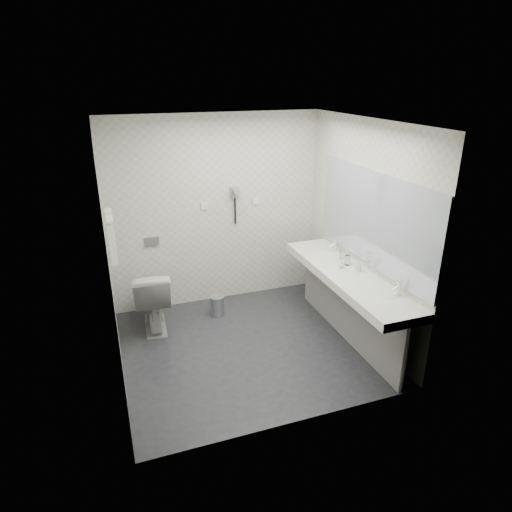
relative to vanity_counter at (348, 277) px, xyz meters
name	(u,v)px	position (x,y,z in m)	size (l,w,h in m)	color
floor	(248,346)	(-1.12, 0.20, -0.80)	(2.80, 2.80, 0.00)	#232327
ceiling	(246,122)	(-1.12, 0.20, 1.70)	(2.80, 2.80, 0.00)	silver
wall_back	(216,212)	(-1.12, 1.50, 0.45)	(2.80, 2.80, 0.00)	beige
wall_front	(299,299)	(-1.12, -1.10, 0.45)	(2.80, 2.80, 0.00)	beige
wall_left	(109,263)	(-2.52, 0.20, 0.45)	(2.60, 2.60, 0.00)	beige
wall_right	(363,231)	(0.27, 0.20, 0.45)	(2.60, 2.60, 0.00)	beige
vanity_counter	(348,277)	(0.00, 0.00, 0.00)	(0.55, 2.20, 0.10)	silver
vanity_panel	(347,309)	(0.02, 0.00, -0.42)	(0.03, 2.15, 0.75)	gray
vanity_post_near	(404,358)	(0.05, -1.04, -0.42)	(0.06, 0.06, 0.75)	silver
vanity_post_far	(310,274)	(0.05, 1.04, -0.42)	(0.06, 0.06, 0.75)	silver
mirror	(373,219)	(0.26, 0.00, 0.65)	(0.02, 2.20, 1.05)	#B2BCC6
basin_near	(381,299)	(0.00, -0.65, 0.04)	(0.40, 0.31, 0.05)	silver
basin_far	(321,254)	(0.00, 0.65, 0.04)	(0.40, 0.31, 0.05)	silver
faucet_near	(399,288)	(0.19, -0.65, 0.12)	(0.04, 0.04, 0.15)	silver
faucet_far	(336,245)	(0.19, 0.65, 0.12)	(0.04, 0.04, 0.15)	silver
soap_bottle_a	(358,266)	(0.13, 0.00, 0.11)	(0.05, 0.05, 0.12)	white
soap_bottle_b	(341,265)	(-0.01, 0.14, 0.09)	(0.06, 0.06, 0.08)	white
glass_left	(347,260)	(0.10, 0.20, 0.11)	(0.07, 0.07, 0.12)	silver
glass_right	(342,255)	(0.14, 0.39, 0.10)	(0.06, 0.06, 0.10)	silver
toilet	(152,298)	(-2.08, 1.01, -0.41)	(0.44, 0.77, 0.78)	silver
flush_plate	(152,241)	(-1.98, 1.49, 0.15)	(0.18, 0.02, 0.12)	#B2B5BA
pedal_bin	(217,306)	(-1.27, 1.03, -0.67)	(0.18, 0.18, 0.25)	#B2B5BA
bin_lid	(217,297)	(-1.27, 1.03, -0.54)	(0.18, 0.18, 0.01)	#B2B5BA
towel_rail	(108,216)	(-2.47, 0.75, 0.75)	(0.02, 0.02, 0.62)	silver
towel_near	(112,240)	(-2.46, 0.61, 0.53)	(0.07, 0.24, 0.48)	white
towel_far	(111,232)	(-2.46, 0.89, 0.53)	(0.07, 0.24, 0.48)	white
dryer_cradle	(234,192)	(-0.88, 1.47, 0.70)	(0.10, 0.04, 0.14)	gray
dryer_barrel	(236,191)	(-0.88, 1.40, 0.73)	(0.08, 0.08, 0.14)	gray
dryer_cord	(235,211)	(-0.88, 1.46, 0.45)	(0.02, 0.02, 0.35)	black
switch_plate_a	(205,206)	(-1.27, 1.49, 0.55)	(0.09, 0.02, 0.09)	silver
switch_plate_b	(256,201)	(-0.57, 1.49, 0.55)	(0.09, 0.02, 0.09)	silver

